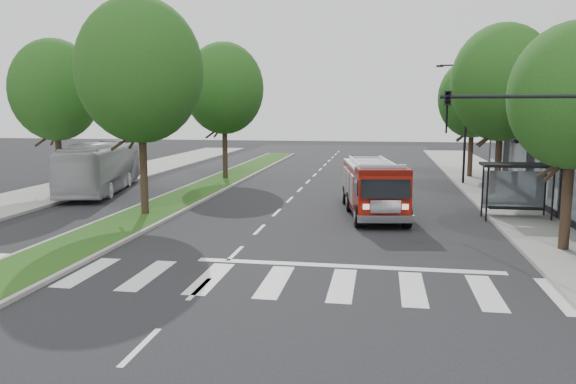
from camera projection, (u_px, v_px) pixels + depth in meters
The scene contains 15 objects.
ground at pixel (235, 254), 19.90m from camera, with size 140.00×140.00×0.00m, color black.
sidewalk_right at pixel (533, 211), 27.61m from camera, with size 5.00×80.00×0.15m, color gray.
sidewalk_left at pixel (34, 197), 31.99m from camera, with size 5.00×80.00×0.15m, color gray.
median at pixel (217, 182), 38.42m from camera, with size 3.00×50.00×0.15m.
bus_shelter at pixel (517, 176), 25.73m from camera, with size 3.20×1.60×2.61m.
tree_right_near at pixel (574, 96), 19.17m from camera, with size 4.40×4.40×8.05m.
tree_right_mid at pixel (502, 83), 30.73m from camera, with size 5.60×5.60×9.72m.
tree_right_far at pixel (473, 98), 40.58m from camera, with size 5.00×5.00×8.73m.
tree_median_near at pixel (140, 71), 25.72m from camera, with size 5.80×5.80×10.16m.
tree_median_far at pixel (224, 88), 39.43m from camera, with size 5.60×5.60×9.72m.
tree_left_mid at pixel (55, 90), 32.97m from camera, with size 5.20×5.20×9.16m.
streetlight_right_near at pixel (565, 126), 14.23m from camera, with size 4.08×0.22×8.00m.
streetlight_right_far at pixel (463, 118), 37.07m from camera, with size 2.11×0.20×8.00m.
fire_engine at pixel (373, 188), 27.02m from camera, with size 3.48×8.07×2.71m.
city_bus at pixel (101, 167), 34.57m from camera, with size 2.56×10.94×3.05m, color #A9A9AD.
Camera 1 is at (5.02, -18.79, 5.10)m, focal length 35.00 mm.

